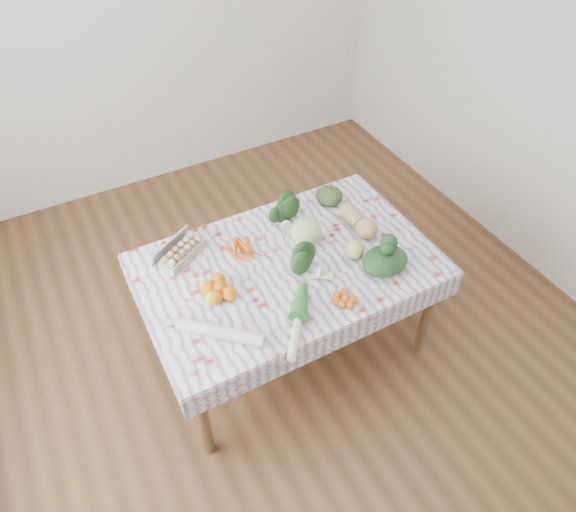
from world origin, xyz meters
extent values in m
plane|color=#55351D|center=(0.00, 0.00, 0.00)|extent=(4.50, 4.50, 0.00)
cube|color=silver|center=(0.00, 2.25, 1.40)|extent=(4.00, 0.04, 2.80)
cube|color=brown|center=(0.00, 0.00, 0.73)|extent=(1.60, 1.00, 0.04)
cylinder|color=brown|center=(-0.74, -0.44, 0.35)|extent=(0.06, 0.06, 0.71)
cylinder|color=brown|center=(0.74, -0.44, 0.35)|extent=(0.06, 0.06, 0.71)
cylinder|color=brown|center=(-0.74, 0.44, 0.35)|extent=(0.06, 0.06, 0.71)
cylinder|color=brown|center=(0.74, 0.44, 0.35)|extent=(0.06, 0.06, 0.71)
cube|color=silver|center=(0.00, 0.00, 0.76)|extent=(1.66, 1.06, 0.01)
cube|color=#A4A4A0|center=(-0.50, 0.32, 0.80)|extent=(0.32, 0.25, 0.08)
cube|color=#ED5205|center=(-0.20, 0.18, 0.78)|extent=(0.21, 0.19, 0.04)
ellipsoid|color=#1B3A17|center=(0.13, 0.30, 0.84)|extent=(0.20, 0.18, 0.16)
ellipsoid|color=#3D552A|center=(0.49, 0.36, 0.82)|extent=(0.23, 0.23, 0.11)
sphere|color=#A7C782|center=(0.17, 0.09, 0.85)|extent=(0.24, 0.24, 0.18)
ellipsoid|color=tan|center=(0.51, 0.06, 0.83)|extent=(0.14, 0.28, 0.13)
cube|color=orange|center=(-0.42, -0.03, 0.80)|extent=(0.28, 0.28, 0.09)
ellipsoid|color=#1E451B|center=(0.06, -0.14, 0.82)|extent=(0.24, 0.24, 0.13)
cube|color=orange|center=(0.13, -0.39, 0.79)|extent=(0.19, 0.19, 0.05)
sphere|color=#CFD16C|center=(0.36, -0.13, 0.82)|extent=(0.12, 0.12, 0.11)
ellipsoid|color=black|center=(0.45, -0.29, 0.82)|extent=(0.29, 0.24, 0.12)
cylinder|color=silver|center=(-0.53, -0.29, 0.80)|extent=(0.39, 0.37, 0.07)
cylinder|color=silver|center=(-0.17, -0.41, 0.79)|extent=(0.31, 0.38, 0.05)
camera|label=1|loc=(-0.97, -1.79, 2.84)|focal=32.00mm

